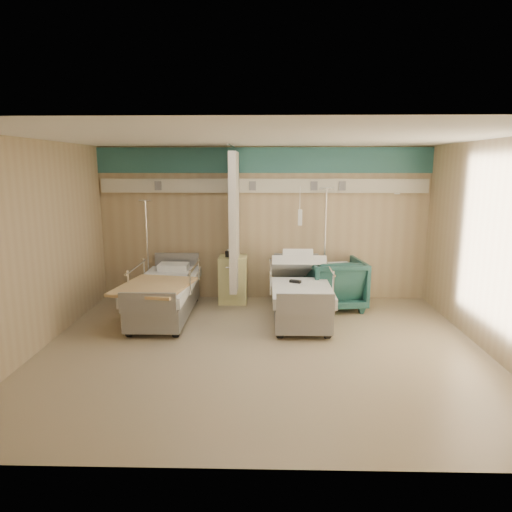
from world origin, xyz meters
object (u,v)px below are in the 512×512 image
at_px(bedside_cabinet, 233,279).
at_px(iv_stand_left, 149,282).
at_px(visitor_armchair, 335,283).
at_px(bed_left, 165,299).
at_px(iv_stand_right, 324,279).
at_px(bed_right, 300,300).

xyz_separation_m(bedside_cabinet, iv_stand_left, (-1.53, -0.06, -0.04)).
relative_size(visitor_armchair, iv_stand_left, 0.52).
height_order(bedside_cabinet, iv_stand_left, iv_stand_left).
bearing_deg(visitor_armchair, bed_left, 3.74).
bearing_deg(iv_stand_right, iv_stand_left, -178.56).
xyz_separation_m(bed_left, visitor_armchair, (2.85, 0.60, 0.12)).
xyz_separation_m(bed_right, bed_left, (-2.20, 0.00, 0.00)).
distance_m(bedside_cabinet, iv_stand_right, 1.65).
bearing_deg(iv_stand_left, iv_stand_right, 1.44).
relative_size(bed_right, bedside_cabinet, 2.54).
xyz_separation_m(bed_right, bedside_cabinet, (-1.15, 0.90, 0.11)).
bearing_deg(iv_stand_left, bed_right, -17.48).
xyz_separation_m(iv_stand_right, iv_stand_left, (-3.18, -0.08, -0.04)).
bearing_deg(iv_stand_right, visitor_armchair, -65.15).
xyz_separation_m(bed_right, visitor_armchair, (0.65, 0.60, 0.12)).
bearing_deg(visitor_armchair, bed_right, 34.56).
height_order(visitor_armchair, iv_stand_right, iv_stand_right).
distance_m(bed_right, bed_left, 2.20).
height_order(iv_stand_right, iv_stand_left, iv_stand_right).
relative_size(bed_left, iv_stand_right, 1.04).
height_order(bed_left, visitor_armchair, visitor_armchair).
bearing_deg(visitor_armchair, bedside_cabinet, -17.61).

